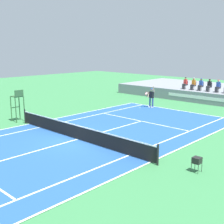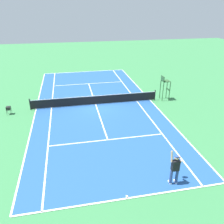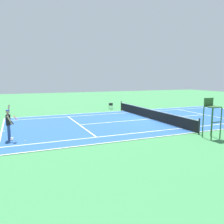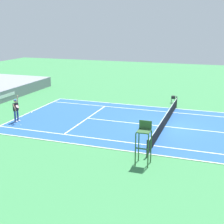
% 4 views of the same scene
% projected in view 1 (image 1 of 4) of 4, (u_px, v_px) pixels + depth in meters
% --- Properties ---
extents(ground_plane, '(80.00, 80.00, 0.00)m').
position_uv_depth(ground_plane, '(77.00, 140.00, 18.27)').
color(ground_plane, '#387F47').
extents(court, '(11.08, 23.88, 0.03)m').
position_uv_depth(court, '(77.00, 140.00, 18.27)').
color(court, '#235193').
rests_on(court, ground).
extents(net, '(11.98, 0.10, 1.07)m').
position_uv_depth(net, '(77.00, 131.00, 18.16)').
color(net, black).
rests_on(net, ground).
extents(barrier_wall, '(22.67, 0.25, 1.15)m').
position_uv_depth(barrier_wall, '(203.00, 98.00, 29.86)').
color(barrier_wall, gray).
rests_on(barrier_wall, ground).
extents(bleacher_platform, '(22.67, 9.44, 1.15)m').
position_uv_depth(bleacher_platform, '(223.00, 93.00, 33.31)').
color(bleacher_platform, gray).
rests_on(bleacher_platform, ground).
extents(spectator_seated_0, '(0.44, 0.60, 1.26)m').
position_uv_depth(spectator_seated_0, '(185.00, 83.00, 32.24)').
color(spectator_seated_0, '#474C56').
rests_on(spectator_seated_0, bleacher_platform).
extents(spectator_seated_1, '(0.44, 0.60, 1.26)m').
position_uv_depth(spectator_seated_1, '(193.00, 84.00, 31.59)').
color(spectator_seated_1, '#474C56').
rests_on(spectator_seated_1, bleacher_platform).
extents(spectator_seated_2, '(0.44, 0.60, 1.26)m').
position_uv_depth(spectator_seated_2, '(201.00, 85.00, 31.02)').
color(spectator_seated_2, '#474C56').
rests_on(spectator_seated_2, bleacher_platform).
extents(spectator_seated_3, '(0.44, 0.60, 1.26)m').
position_uv_depth(spectator_seated_3, '(209.00, 85.00, 30.41)').
color(spectator_seated_3, '#474C56').
rests_on(spectator_seated_3, bleacher_platform).
extents(spectator_seated_4, '(0.44, 0.60, 1.26)m').
position_uv_depth(spectator_seated_4, '(218.00, 86.00, 29.78)').
color(spectator_seated_4, '#474C56').
rests_on(spectator_seated_4, bleacher_platform).
extents(tennis_player, '(0.77, 0.62, 2.08)m').
position_uv_depth(tennis_player, '(151.00, 97.00, 27.92)').
color(tennis_player, navy).
rests_on(tennis_player, ground).
extents(tennis_ball, '(0.07, 0.07, 0.07)m').
position_uv_depth(tennis_ball, '(140.00, 108.00, 27.98)').
color(tennis_ball, '#D1E533').
rests_on(tennis_ball, ground).
extents(umpire_chair, '(0.77, 0.77, 2.44)m').
position_uv_depth(umpire_chair, '(18.00, 101.00, 22.56)').
color(umpire_chair, '#2D562D').
rests_on(umpire_chair, ground).
extents(ball_hopper, '(0.36, 0.36, 0.70)m').
position_uv_depth(ball_hopper, '(197.00, 160.00, 13.40)').
color(ball_hopper, black).
rests_on(ball_hopper, ground).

